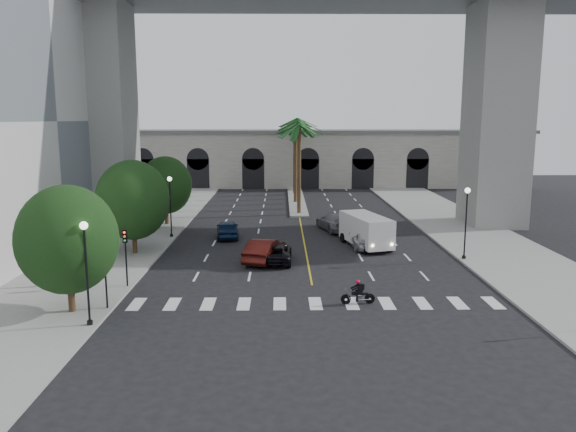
{
  "coord_description": "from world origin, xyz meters",
  "views": [
    {
      "loc": [
        -1.9,
        -31.55,
        10.23
      ],
      "look_at": [
        -1.45,
        6.0,
        3.67
      ],
      "focal_mm": 35.0,
      "sensor_mm": 36.0,
      "label": 1
    }
  ],
  "objects_px": {
    "lamp_post_left_near": "(86,264)",
    "motorcycle_rider": "(359,293)",
    "car_d": "(335,222)",
    "traffic_signal_far": "(126,248)",
    "car_a": "(363,237)",
    "pedestrian_b": "(86,253)",
    "lamp_post_left_far": "(170,201)",
    "cargo_van": "(366,230)",
    "lamp_post_right": "(466,217)",
    "car_b": "(265,250)",
    "pedestrian_a": "(52,273)",
    "car_e": "(228,229)",
    "traffic_signal_near": "(105,265)",
    "car_c": "(276,253)"
  },
  "relations": [
    {
      "from": "pedestrian_a",
      "to": "pedestrian_b",
      "type": "relative_size",
      "value": 0.84
    },
    {
      "from": "lamp_post_left_near",
      "to": "car_a",
      "type": "xyz_separation_m",
      "value": [
        16.04,
        17.21,
        -2.37
      ]
    },
    {
      "from": "car_b",
      "to": "pedestrian_a",
      "type": "bearing_deg",
      "value": 42.83
    },
    {
      "from": "car_e",
      "to": "pedestrian_b",
      "type": "relative_size",
      "value": 2.43
    },
    {
      "from": "car_a",
      "to": "car_e",
      "type": "bearing_deg",
      "value": -25.23
    },
    {
      "from": "pedestrian_b",
      "to": "pedestrian_a",
      "type": "bearing_deg",
      "value": -75.93
    },
    {
      "from": "traffic_signal_near",
      "to": "motorcycle_rider",
      "type": "bearing_deg",
      "value": 3.95
    },
    {
      "from": "traffic_signal_far",
      "to": "car_e",
      "type": "bearing_deg",
      "value": 72.11
    },
    {
      "from": "pedestrian_b",
      "to": "traffic_signal_near",
      "type": "bearing_deg",
      "value": -44.93
    },
    {
      "from": "car_e",
      "to": "pedestrian_b",
      "type": "height_order",
      "value": "pedestrian_b"
    },
    {
      "from": "traffic_signal_near",
      "to": "car_b",
      "type": "relative_size",
      "value": 0.71
    },
    {
      "from": "motorcycle_rider",
      "to": "car_e",
      "type": "xyz_separation_m",
      "value": [
        -8.99,
        17.7,
        0.15
      ]
    },
    {
      "from": "car_d",
      "to": "traffic_signal_far",
      "type": "bearing_deg",
      "value": 36.18
    },
    {
      "from": "car_e",
      "to": "lamp_post_left_near",
      "type": "bearing_deg",
      "value": 70.76
    },
    {
      "from": "lamp_post_right",
      "to": "car_a",
      "type": "bearing_deg",
      "value": 148.09
    },
    {
      "from": "traffic_signal_near",
      "to": "traffic_signal_far",
      "type": "height_order",
      "value": "same"
    },
    {
      "from": "lamp_post_left_far",
      "to": "car_b",
      "type": "distance_m",
      "value": 11.82
    },
    {
      "from": "lamp_post_left_near",
      "to": "cargo_van",
      "type": "height_order",
      "value": "lamp_post_left_near"
    },
    {
      "from": "lamp_post_left_near",
      "to": "lamp_post_left_far",
      "type": "bearing_deg",
      "value": 90.0
    },
    {
      "from": "traffic_signal_far",
      "to": "pedestrian_a",
      "type": "relative_size",
      "value": 2.31
    },
    {
      "from": "lamp_post_right",
      "to": "car_e",
      "type": "height_order",
      "value": "lamp_post_right"
    },
    {
      "from": "car_e",
      "to": "pedestrian_a",
      "type": "relative_size",
      "value": 2.88
    },
    {
      "from": "lamp_post_left_far",
      "to": "pedestrian_a",
      "type": "relative_size",
      "value": 3.38
    },
    {
      "from": "lamp_post_left_far",
      "to": "cargo_van",
      "type": "bearing_deg",
      "value": -12.61
    },
    {
      "from": "traffic_signal_far",
      "to": "motorcycle_rider",
      "type": "distance_m",
      "value": 14.18
    },
    {
      "from": "car_a",
      "to": "pedestrian_b",
      "type": "relative_size",
      "value": 2.66
    },
    {
      "from": "car_a",
      "to": "car_b",
      "type": "xyz_separation_m",
      "value": [
        -7.76,
        -4.29,
        -0.01
      ]
    },
    {
      "from": "lamp_post_right",
      "to": "car_c",
      "type": "relative_size",
      "value": 1.12
    },
    {
      "from": "cargo_van",
      "to": "pedestrian_b",
      "type": "bearing_deg",
      "value": -178.48
    },
    {
      "from": "motorcycle_rider",
      "to": "pedestrian_a",
      "type": "xyz_separation_m",
      "value": [
        -18.29,
        3.14,
        0.31
      ]
    },
    {
      "from": "cargo_van",
      "to": "motorcycle_rider",
      "type": "bearing_deg",
      "value": -115.38
    },
    {
      "from": "car_a",
      "to": "car_d",
      "type": "height_order",
      "value": "car_a"
    },
    {
      "from": "car_a",
      "to": "cargo_van",
      "type": "relative_size",
      "value": 0.77
    },
    {
      "from": "lamp_post_left_far",
      "to": "car_c",
      "type": "bearing_deg",
      "value": -42.18
    },
    {
      "from": "cargo_van",
      "to": "traffic_signal_near",
      "type": "bearing_deg",
      "value": -152.78
    },
    {
      "from": "motorcycle_rider",
      "to": "car_e",
      "type": "distance_m",
      "value": 19.85
    },
    {
      "from": "car_b",
      "to": "pedestrian_a",
      "type": "distance_m",
      "value": 14.24
    },
    {
      "from": "lamp_post_left_far",
      "to": "pedestrian_a",
      "type": "xyz_separation_m",
      "value": [
        -4.46,
        -14.41,
        -2.28
      ]
    },
    {
      "from": "lamp_post_left_far",
      "to": "lamp_post_right",
      "type": "relative_size",
      "value": 1.0
    },
    {
      "from": "traffic_signal_near",
      "to": "pedestrian_a",
      "type": "relative_size",
      "value": 2.31
    },
    {
      "from": "lamp_post_left_near",
      "to": "car_a",
      "type": "distance_m",
      "value": 23.65
    },
    {
      "from": "lamp_post_left_near",
      "to": "motorcycle_rider",
      "type": "bearing_deg",
      "value": 14.01
    },
    {
      "from": "traffic_signal_far",
      "to": "car_b",
      "type": "distance_m",
      "value": 10.54
    },
    {
      "from": "traffic_signal_far",
      "to": "car_d",
      "type": "bearing_deg",
      "value": 50.8
    },
    {
      "from": "lamp_post_left_near",
      "to": "cargo_van",
      "type": "bearing_deg",
      "value": 46.83
    },
    {
      "from": "pedestrian_a",
      "to": "car_a",
      "type": "bearing_deg",
      "value": 26.61
    },
    {
      "from": "lamp_post_left_near",
      "to": "cargo_van",
      "type": "relative_size",
      "value": 0.83
    },
    {
      "from": "car_e",
      "to": "cargo_van",
      "type": "bearing_deg",
      "value": 155.29
    },
    {
      "from": "lamp_post_left_near",
      "to": "motorcycle_rider",
      "type": "xyz_separation_m",
      "value": [
        13.82,
        3.45,
        -2.59
      ]
    },
    {
      "from": "traffic_signal_far",
      "to": "pedestrian_b",
      "type": "xyz_separation_m",
      "value": [
        -4.09,
        4.71,
        -1.42
      ]
    }
  ]
}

